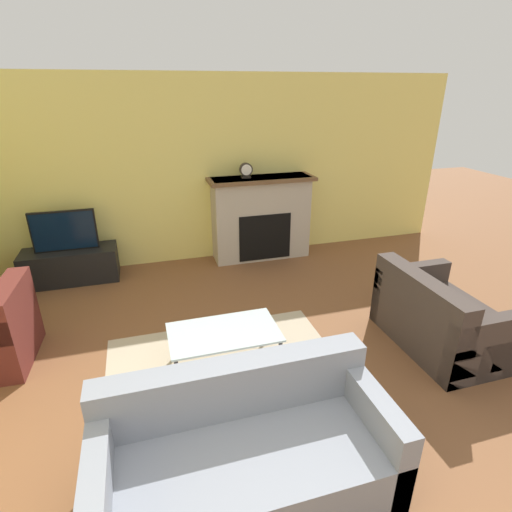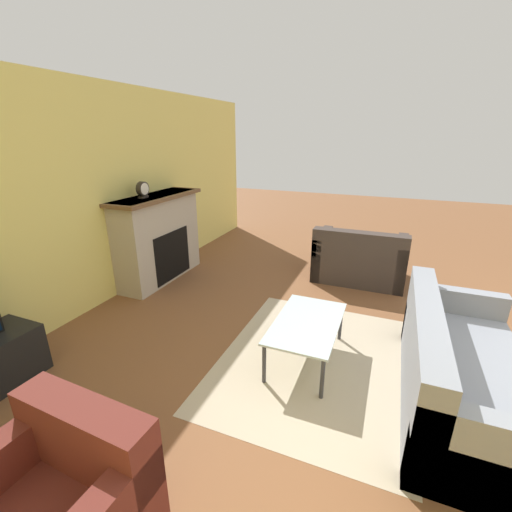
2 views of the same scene
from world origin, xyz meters
TOP-DOWN VIEW (x-y plane):
  - wall_back at (0.00, 4.87)m, footprint 8.81×0.06m
  - area_rug at (0.08, 1.97)m, footprint 2.22×1.79m
  - fireplace at (1.22, 4.62)m, footprint 1.59×0.50m
  - tv_stand at (-1.55, 4.52)m, footprint 1.23×0.48m
  - tv at (-1.55, 4.52)m, footprint 0.82×0.06m
  - couch_sectional at (-0.05, 0.82)m, footprint 1.88×0.87m
  - couch_loveseat at (2.30, 1.83)m, footprint 0.90×1.29m
  - coffee_table at (0.08, 2.08)m, footprint 1.02×0.59m
  - mantel_clock at (0.99, 4.62)m, footprint 0.19×0.07m

SIDE VIEW (x-z plane):
  - area_rug at x=0.08m, z-range 0.00..0.00m
  - tv_stand at x=-1.55m, z-range 0.00..0.46m
  - couch_sectional at x=-0.05m, z-range -0.12..0.70m
  - couch_loveseat at x=2.30m, z-range -0.12..0.70m
  - coffee_table at x=0.08m, z-range 0.17..0.58m
  - fireplace at x=1.22m, z-range 0.03..1.30m
  - tv at x=-1.55m, z-range 0.46..1.01m
  - wall_back at x=0.00m, z-range 0.00..2.70m
  - mantel_clock at x=0.99m, z-range 1.27..1.49m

